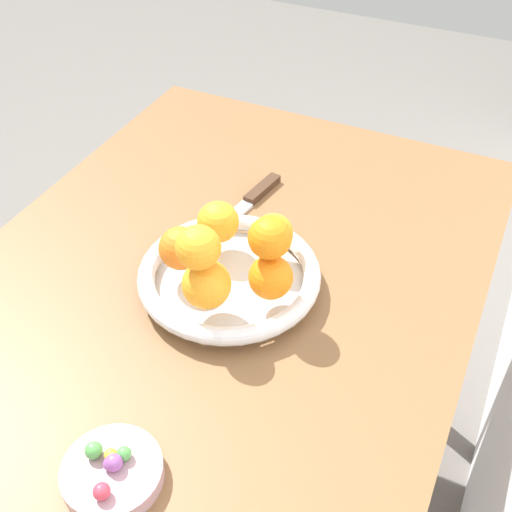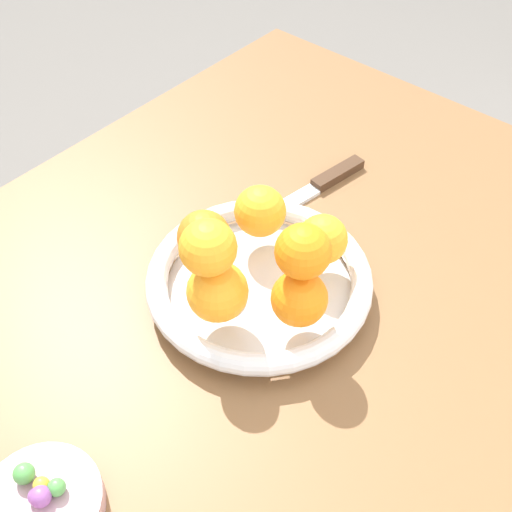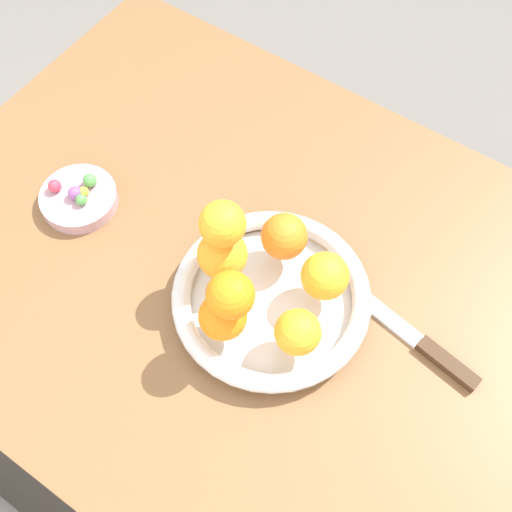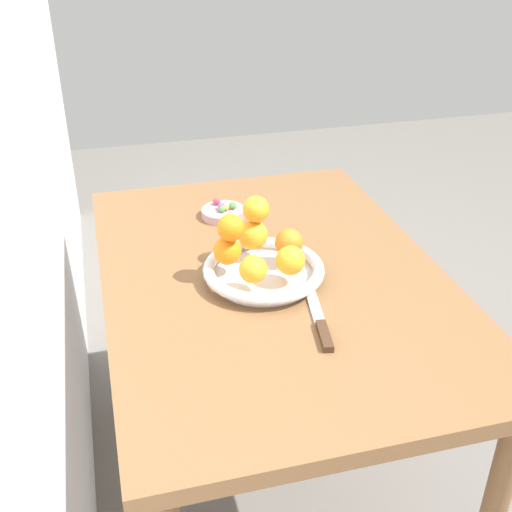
# 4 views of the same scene
# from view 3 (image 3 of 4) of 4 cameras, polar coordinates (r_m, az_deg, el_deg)

# --- Properties ---
(ground_plane) EXTENTS (6.00, 6.00, 0.00)m
(ground_plane) POSITION_cam_3_polar(r_m,az_deg,el_deg) (1.60, 0.62, -14.55)
(ground_plane) COLOR slate
(dining_table) EXTENTS (1.10, 0.76, 0.74)m
(dining_table) POSITION_cam_3_polar(r_m,az_deg,el_deg) (0.98, 0.98, -4.64)
(dining_table) COLOR brown
(dining_table) RESTS_ON ground_plane
(fruit_bowl) EXTENTS (0.27, 0.27, 0.04)m
(fruit_bowl) POSITION_cam_3_polar(r_m,az_deg,el_deg) (0.87, 1.36, -3.74)
(fruit_bowl) COLOR silver
(fruit_bowl) RESTS_ON dining_table
(candy_dish) EXTENTS (0.12, 0.12, 0.02)m
(candy_dish) POSITION_cam_3_polar(r_m,az_deg,el_deg) (1.00, -15.46, 4.94)
(candy_dish) COLOR #B28C99
(candy_dish) RESTS_ON dining_table
(orange_0) EXTENTS (0.06, 0.06, 0.06)m
(orange_0) POSITION_cam_3_polar(r_m,az_deg,el_deg) (0.83, 6.14, -1.78)
(orange_0) COLOR orange
(orange_0) RESTS_ON fruit_bowl
(orange_1) EXTENTS (0.06, 0.06, 0.06)m
(orange_1) POSITION_cam_3_polar(r_m,az_deg,el_deg) (0.86, 2.37, 1.84)
(orange_1) COLOR orange
(orange_1) RESTS_ON fruit_bowl
(orange_2) EXTENTS (0.07, 0.07, 0.07)m
(orange_2) POSITION_cam_3_polar(r_m,az_deg,el_deg) (0.84, -3.01, 0.14)
(orange_2) COLOR orange
(orange_2) RESTS_ON fruit_bowl
(orange_3) EXTENTS (0.06, 0.06, 0.06)m
(orange_3) POSITION_cam_3_polar(r_m,az_deg,el_deg) (0.80, -2.73, -5.55)
(orange_3) COLOR orange
(orange_3) RESTS_ON fruit_bowl
(orange_4) EXTENTS (0.06, 0.06, 0.06)m
(orange_4) POSITION_cam_3_polar(r_m,az_deg,el_deg) (0.80, 3.73, -6.77)
(orange_4) COLOR orange
(orange_4) RESTS_ON fruit_bowl
(orange_5) EXTENTS (0.06, 0.06, 0.06)m
(orange_5) POSITION_cam_3_polar(r_m,az_deg,el_deg) (0.79, -3.00, 2.89)
(orange_5) COLOR orange
(orange_5) RESTS_ON orange_2
(orange_6) EXTENTS (0.06, 0.06, 0.06)m
(orange_6) POSITION_cam_3_polar(r_m,az_deg,el_deg) (0.75, -2.29, -3.49)
(orange_6) COLOR orange
(orange_6) RESTS_ON orange_3
(candy_ball_0) EXTENTS (0.02, 0.02, 0.02)m
(candy_ball_0) POSITION_cam_3_polar(r_m,az_deg,el_deg) (0.97, -15.26, 4.85)
(candy_ball_0) COLOR #4C9947
(candy_ball_0) RESTS_ON candy_dish
(candy_ball_1) EXTENTS (0.02, 0.02, 0.02)m
(candy_ball_1) POSITION_cam_3_polar(r_m,az_deg,el_deg) (0.98, -15.80, 5.41)
(candy_ball_1) COLOR #8C4C99
(candy_ball_1) RESTS_ON candy_dish
(candy_ball_2) EXTENTS (0.02, 0.02, 0.02)m
(candy_ball_2) POSITION_cam_3_polar(r_m,az_deg,el_deg) (0.99, -15.68, 5.57)
(candy_ball_2) COLOR #8C4C99
(candy_ball_2) RESTS_ON candy_dish
(candy_ball_3) EXTENTS (0.02, 0.02, 0.02)m
(candy_ball_3) POSITION_cam_3_polar(r_m,az_deg,el_deg) (0.99, -14.56, 6.52)
(candy_ball_3) COLOR #4C9947
(candy_ball_3) RESTS_ON candy_dish
(candy_ball_4) EXTENTS (0.02, 0.02, 0.02)m
(candy_ball_4) POSITION_cam_3_polar(r_m,az_deg,el_deg) (1.00, -17.46, 5.96)
(candy_ball_4) COLOR #C6384C
(candy_ball_4) RESTS_ON candy_dish
(candy_ball_5) EXTENTS (0.02, 0.02, 0.02)m
(candy_ball_5) POSITION_cam_3_polar(r_m,az_deg,el_deg) (0.98, -15.08, 5.54)
(candy_ball_5) COLOR gold
(candy_ball_5) RESTS_ON candy_dish
(knife) EXTENTS (0.26, 0.06, 0.01)m
(knife) POSITION_cam_3_polar(r_m,az_deg,el_deg) (0.89, 13.51, -6.78)
(knife) COLOR #3F2819
(knife) RESTS_ON dining_table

